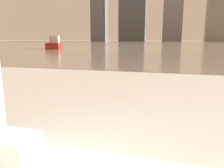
{
  "coord_description": "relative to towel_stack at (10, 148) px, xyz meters",
  "views": [
    {
      "loc": [
        0.64,
        0.09,
        1.03
      ],
      "look_at": [
        0.01,
        2.37,
        0.54
      ],
      "focal_mm": 35.0,
      "sensor_mm": 36.0,
      "label": 1
    }
  ],
  "objects": [
    {
      "name": "skyline_tower_0",
      "position": [
        -39.2,
        117.17,
        20.24
      ],
      "size": [
        7.2,
        8.55,
        41.61
      ],
      "color": "slate",
      "rests_on": "ground_plane"
    },
    {
      "name": "harbor_water",
      "position": [
        0.03,
        61.17,
        -0.55
      ],
      "size": [
        180.0,
        110.0,
        0.01
      ],
      "color": "gray",
      "rests_on": "ground_plane"
    },
    {
      "name": "towel_stack",
      "position": [
        0.0,
        0.0,
        0.0
      ],
      "size": [
        0.24,
        0.17,
        0.12
      ],
      "color": "white",
      "rests_on": "bathtub"
    },
    {
      "name": "skyline_tower_2",
      "position": [
        -0.17,
        117.17,
        15.95
      ],
      "size": [
        9.41,
        6.14,
        33.02
      ],
      "color": "slate",
      "rests_on": "ground_plane"
    },
    {
      "name": "harbor_boat_1",
      "position": [
        -11.85,
        20.99,
        -0.05
      ],
      "size": [
        2.52,
        3.96,
        1.41
      ],
      "color": "maroon",
      "rests_on": "harbor_water"
    },
    {
      "name": "skyline_tower_1",
      "position": [
        -20.68,
        117.17,
        19.33
      ],
      "size": [
        13.69,
        7.06,
        39.78
      ],
      "color": "#4C515B",
      "rests_on": "ground_plane"
    }
  ]
}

